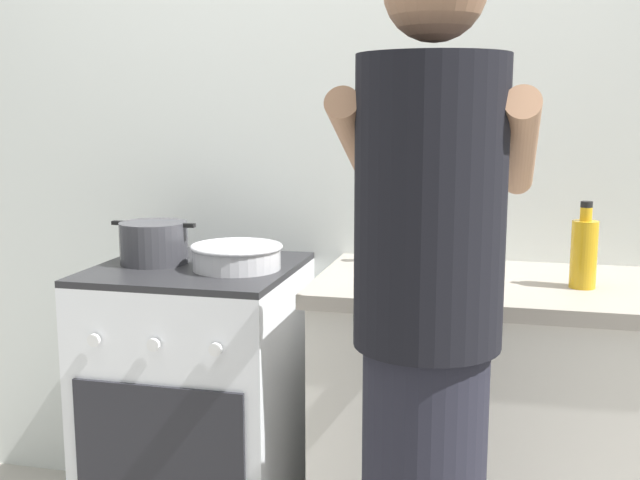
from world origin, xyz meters
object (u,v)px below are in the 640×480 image
(stove_range, at_px, (200,404))
(utensil_crock, at_px, (418,233))
(person, at_px, (426,363))
(oil_bottle, at_px, (584,252))
(spice_bottle, at_px, (492,265))
(mixing_bowl, at_px, (237,255))
(pot, at_px, (154,243))

(stove_range, distance_m, utensil_crock, 0.88)
(person, bearing_deg, oil_bottle, 59.73)
(spice_bottle, relative_size, person, 0.05)
(mixing_bowl, bearing_deg, utensil_crock, 20.33)
(person, bearing_deg, utensil_crock, 97.85)
(stove_range, distance_m, oil_bottle, 1.26)
(person, bearing_deg, pot, 144.71)
(stove_range, distance_m, spice_bottle, 1.02)
(oil_bottle, height_order, person, person)
(mixing_bowl, xyz_separation_m, oil_bottle, (0.99, -0.02, 0.06))
(mixing_bowl, xyz_separation_m, spice_bottle, (0.75, 0.03, 0.00))
(stove_range, xyz_separation_m, mixing_bowl, (0.14, -0.02, 0.49))
(stove_range, height_order, pot, pot)
(stove_range, height_order, utensil_crock, utensil_crock)
(utensil_crock, bearing_deg, stove_range, -165.24)
(utensil_crock, bearing_deg, mixing_bowl, -159.67)
(mixing_bowl, bearing_deg, spice_bottle, 2.51)
(pot, distance_m, oil_bottle, 1.27)
(stove_range, height_order, person, person)
(mixing_bowl, relative_size, person, 0.16)
(pot, xyz_separation_m, oil_bottle, (1.27, -0.04, 0.03))
(stove_range, relative_size, oil_bottle, 3.85)
(pot, relative_size, utensil_crock, 0.84)
(utensil_crock, xyz_separation_m, spice_bottle, (0.23, -0.16, -0.06))
(utensil_crock, distance_m, oil_bottle, 0.51)
(mixing_bowl, distance_m, spice_bottle, 0.75)
(mixing_bowl, xyz_separation_m, utensil_crock, (0.52, 0.19, 0.06))
(pot, bearing_deg, stove_range, -1.71)
(spice_bottle, bearing_deg, person, -100.01)
(pot, bearing_deg, oil_bottle, -1.79)
(pot, height_order, utensil_crock, utensil_crock)
(person, bearing_deg, mixing_bowl, 135.47)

